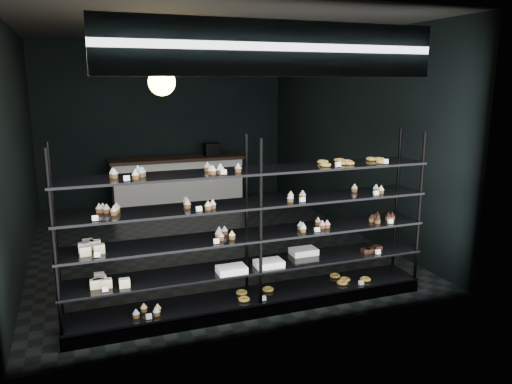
% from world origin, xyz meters
% --- Properties ---
extents(room, '(5.01, 6.01, 3.20)m').
position_xyz_m(room, '(0.00, 0.00, 1.60)').
color(room, black).
rests_on(room, ground).
extents(display_shelf, '(4.00, 0.50, 1.91)m').
position_xyz_m(display_shelf, '(-0.09, -2.45, 0.63)').
color(display_shelf, black).
rests_on(display_shelf, room).
extents(signage, '(3.30, 0.05, 0.50)m').
position_xyz_m(signage, '(0.00, -2.93, 2.75)').
color(signage, '#0B0D3A').
rests_on(signage, room).
extents(pendant_lamp, '(0.32, 0.32, 0.89)m').
position_xyz_m(pendant_lamp, '(-0.77, -1.25, 2.45)').
color(pendant_lamp, black).
rests_on(pendant_lamp, room).
extents(service_counter, '(2.64, 0.65, 1.23)m').
position_xyz_m(service_counter, '(0.14, 2.50, 0.50)').
color(service_counter, silver).
rests_on(service_counter, room).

